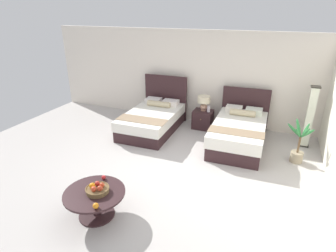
{
  "coord_description": "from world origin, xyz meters",
  "views": [
    {
      "loc": [
        1.86,
        -4.39,
        3.03
      ],
      "look_at": [
        -0.16,
        0.53,
        0.78
      ],
      "focal_mm": 29.91,
      "sensor_mm": 36.0,
      "label": 1
    }
  ],
  "objects_px": {
    "potted_palm": "(298,148)",
    "bed_near_corner": "(239,132)",
    "fruit_bowl": "(97,189)",
    "loose_orange": "(96,206)",
    "floor_lamp_corner": "(309,117)",
    "nightstand": "(203,119)",
    "coffee_table": "(95,198)",
    "loose_apple": "(104,177)",
    "table_lamp": "(204,101)",
    "bed_near_window": "(153,119)",
    "vase": "(209,109)"
  },
  "relations": [
    {
      "from": "potted_palm",
      "to": "bed_near_corner",
      "type": "bearing_deg",
      "value": 163.98
    },
    {
      "from": "bed_near_corner",
      "to": "fruit_bowl",
      "type": "distance_m",
      "value": 3.73
    },
    {
      "from": "loose_orange",
      "to": "floor_lamp_corner",
      "type": "bearing_deg",
      "value": 55.75
    },
    {
      "from": "bed_near_corner",
      "to": "nightstand",
      "type": "relative_size",
      "value": 4.17
    },
    {
      "from": "coffee_table",
      "to": "loose_orange",
      "type": "height_order",
      "value": "loose_orange"
    },
    {
      "from": "bed_near_corner",
      "to": "loose_orange",
      "type": "bearing_deg",
      "value": -110.72
    },
    {
      "from": "bed_near_corner",
      "to": "loose_apple",
      "type": "height_order",
      "value": "bed_near_corner"
    },
    {
      "from": "bed_near_corner",
      "to": "floor_lamp_corner",
      "type": "relative_size",
      "value": 1.46
    },
    {
      "from": "nightstand",
      "to": "fruit_bowl",
      "type": "xyz_separation_m",
      "value": [
        -0.53,
        -4.0,
        0.25
      ]
    },
    {
      "from": "table_lamp",
      "to": "loose_orange",
      "type": "relative_size",
      "value": 4.67
    },
    {
      "from": "potted_palm",
      "to": "fruit_bowl",
      "type": "bearing_deg",
      "value": -133.86
    },
    {
      "from": "nightstand",
      "to": "coffee_table",
      "type": "relative_size",
      "value": 0.54
    },
    {
      "from": "bed_near_window",
      "to": "potted_palm",
      "type": "distance_m",
      "value": 3.56
    },
    {
      "from": "vase",
      "to": "table_lamp",
      "type": "bearing_deg",
      "value": 158.55
    },
    {
      "from": "bed_near_window",
      "to": "floor_lamp_corner",
      "type": "distance_m",
      "value": 3.78
    },
    {
      "from": "vase",
      "to": "potted_palm",
      "type": "height_order",
      "value": "potted_palm"
    },
    {
      "from": "bed_near_corner",
      "to": "fruit_bowl",
      "type": "xyz_separation_m",
      "value": [
        -1.6,
        -3.37,
        0.17
      ]
    },
    {
      "from": "nightstand",
      "to": "coffee_table",
      "type": "bearing_deg",
      "value": -98.22
    },
    {
      "from": "nightstand",
      "to": "loose_apple",
      "type": "bearing_deg",
      "value": -99.98
    },
    {
      "from": "bed_near_corner",
      "to": "loose_orange",
      "type": "height_order",
      "value": "bed_near_corner"
    },
    {
      "from": "loose_orange",
      "to": "loose_apple",
      "type": "bearing_deg",
      "value": 115.77
    },
    {
      "from": "vase",
      "to": "loose_orange",
      "type": "bearing_deg",
      "value": -96.47
    },
    {
      "from": "fruit_bowl",
      "to": "bed_near_corner",
      "type": "bearing_deg",
      "value": 64.63
    },
    {
      "from": "table_lamp",
      "to": "floor_lamp_corner",
      "type": "distance_m",
      "value": 2.54
    },
    {
      "from": "loose_orange",
      "to": "coffee_table",
      "type": "bearing_deg",
      "value": 129.58
    },
    {
      "from": "bed_near_window",
      "to": "nightstand",
      "type": "height_order",
      "value": "bed_near_window"
    },
    {
      "from": "loose_apple",
      "to": "table_lamp",
      "type": "bearing_deg",
      "value": 80.08
    },
    {
      "from": "bed_near_window",
      "to": "bed_near_corner",
      "type": "xyz_separation_m",
      "value": [
        2.25,
        -0.01,
        0.01
      ]
    },
    {
      "from": "bed_near_window",
      "to": "fruit_bowl",
      "type": "height_order",
      "value": "bed_near_window"
    },
    {
      "from": "potted_palm",
      "to": "loose_orange",
      "type": "bearing_deg",
      "value": -128.91
    },
    {
      "from": "bed_near_corner",
      "to": "loose_orange",
      "type": "xyz_separation_m",
      "value": [
        -1.39,
        -3.69,
        0.16
      ]
    },
    {
      "from": "loose_orange",
      "to": "table_lamp",
      "type": "bearing_deg",
      "value": 85.62
    },
    {
      "from": "vase",
      "to": "loose_apple",
      "type": "height_order",
      "value": "vase"
    },
    {
      "from": "loose_apple",
      "to": "potted_palm",
      "type": "height_order",
      "value": "potted_palm"
    },
    {
      "from": "loose_orange",
      "to": "potted_palm",
      "type": "xyz_separation_m",
      "value": [
        2.68,
        3.32,
        -0.16
      ]
    },
    {
      "from": "nightstand",
      "to": "vase",
      "type": "distance_m",
      "value": 0.37
    },
    {
      "from": "nightstand",
      "to": "floor_lamp_corner",
      "type": "bearing_deg",
      "value": -2.67
    },
    {
      "from": "vase",
      "to": "fruit_bowl",
      "type": "relative_size",
      "value": 0.46
    },
    {
      "from": "table_lamp",
      "to": "vase",
      "type": "xyz_separation_m",
      "value": [
        0.15,
        -0.06,
        -0.17
      ]
    },
    {
      "from": "bed_near_corner",
      "to": "fruit_bowl",
      "type": "relative_size",
      "value": 5.85
    },
    {
      "from": "bed_near_corner",
      "to": "fruit_bowl",
      "type": "bearing_deg",
      "value": -115.37
    },
    {
      "from": "table_lamp",
      "to": "potted_palm",
      "type": "xyz_separation_m",
      "value": [
        2.35,
        -1.03,
        -0.43
      ]
    },
    {
      "from": "nightstand",
      "to": "potted_palm",
      "type": "distance_m",
      "value": 2.55
    },
    {
      "from": "fruit_bowl",
      "to": "loose_orange",
      "type": "relative_size",
      "value": 4.3
    },
    {
      "from": "bed_near_corner",
      "to": "table_lamp",
      "type": "relative_size",
      "value": 5.38
    },
    {
      "from": "table_lamp",
      "to": "coffee_table",
      "type": "distance_m",
      "value": 4.11
    },
    {
      "from": "vase",
      "to": "floor_lamp_corner",
      "type": "xyz_separation_m",
      "value": [
        2.38,
        -0.08,
        0.14
      ]
    },
    {
      "from": "bed_near_window",
      "to": "coffee_table",
      "type": "bearing_deg",
      "value": -79.87
    },
    {
      "from": "vase",
      "to": "coffee_table",
      "type": "height_order",
      "value": "vase"
    },
    {
      "from": "fruit_bowl",
      "to": "loose_apple",
      "type": "xyz_separation_m",
      "value": [
        -0.11,
        0.33,
        -0.02
      ]
    }
  ]
}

